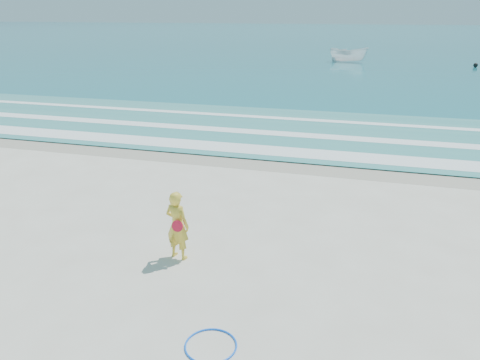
# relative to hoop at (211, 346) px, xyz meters

# --- Properties ---
(ground) EXTENTS (400.00, 400.00, 0.00)m
(ground) POSITION_rel_hoop_xyz_m (-1.21, 1.69, -0.02)
(ground) COLOR silver
(ground) RESTS_ON ground
(wet_sand) EXTENTS (400.00, 2.40, 0.00)m
(wet_sand) POSITION_rel_hoop_xyz_m (-1.21, 10.69, -0.01)
(wet_sand) COLOR #B2A893
(wet_sand) RESTS_ON ground
(ocean) EXTENTS (400.00, 190.00, 0.04)m
(ocean) POSITION_rel_hoop_xyz_m (-1.21, 106.69, 0.00)
(ocean) COLOR #19727F
(ocean) RESTS_ON ground
(shallow) EXTENTS (400.00, 10.00, 0.01)m
(shallow) POSITION_rel_hoop_xyz_m (-1.21, 15.69, 0.03)
(shallow) COLOR #59B7AD
(shallow) RESTS_ON ocean
(foam_near) EXTENTS (400.00, 1.40, 0.01)m
(foam_near) POSITION_rel_hoop_xyz_m (-1.21, 11.99, 0.04)
(foam_near) COLOR white
(foam_near) RESTS_ON shallow
(foam_mid) EXTENTS (400.00, 0.90, 0.01)m
(foam_mid) POSITION_rel_hoop_xyz_m (-1.21, 14.89, 0.04)
(foam_mid) COLOR white
(foam_mid) RESTS_ON shallow
(foam_far) EXTENTS (400.00, 0.60, 0.01)m
(foam_far) POSITION_rel_hoop_xyz_m (-1.21, 18.19, 0.04)
(foam_far) COLOR white
(foam_far) RESTS_ON shallow
(hoop) EXTENTS (1.08, 1.08, 0.03)m
(hoop) POSITION_rel_hoop_xyz_m (0.00, 0.00, 0.00)
(hoop) COLOR #0E60FE
(hoop) RESTS_ON ground
(boat) EXTENTS (4.44, 2.19, 1.65)m
(boat) POSITION_rel_hoop_xyz_m (-0.58, 48.78, 0.85)
(boat) COLOR white
(boat) RESTS_ON ocean
(buoy) EXTENTS (0.45, 0.45, 0.45)m
(buoy) POSITION_rel_hoop_xyz_m (12.24, 47.14, 0.25)
(buoy) COLOR black
(buoy) RESTS_ON ocean
(woman) EXTENTS (0.69, 0.53, 1.67)m
(woman) POSITION_rel_hoop_xyz_m (-1.76, 2.77, 0.82)
(woman) COLOR yellow
(woman) RESTS_ON ground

